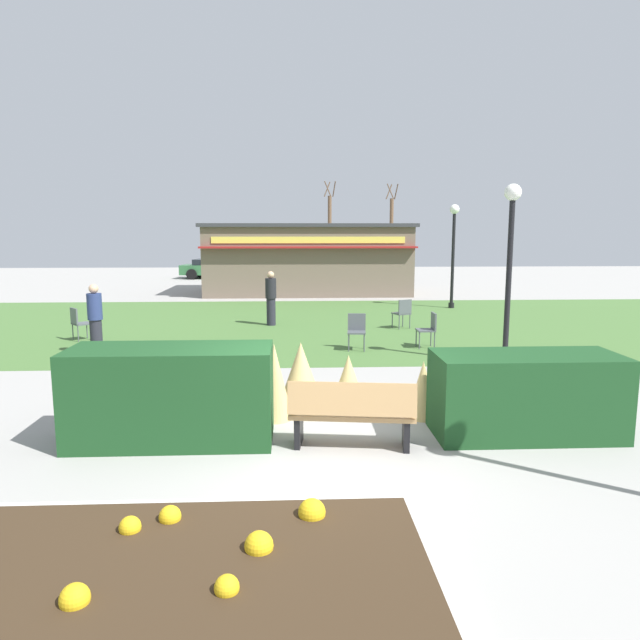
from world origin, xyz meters
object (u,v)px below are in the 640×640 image
person_strolling (95,319)px  person_standing (271,298)px  cafe_chair_east (78,321)px  cafe_chair_north (403,311)px  lamppost_mid (510,252)px  trash_bin (144,390)px  park_bench (352,414)px  cafe_chair_center (357,329)px  lamppost_far (453,243)px  cafe_chair_west (429,327)px  parked_car_west_slot (216,268)px  tree_left_bg (330,231)px  food_kiosk (307,258)px  tree_right_bg (391,232)px

person_strolling → person_standing: same height
cafe_chair_east → cafe_chair_north: same height
lamppost_mid → trash_bin: (-7.00, -3.38, -2.02)m
park_bench → cafe_chair_east: park_bench is taller
park_bench → person_strolling: (-5.45, 6.22, 0.38)m
trash_bin → cafe_chair_center: trash_bin is taller
lamppost_far → cafe_chair_west: lamppost_far is taller
lamppost_far → person_standing: size_ratio=2.31×
person_strolling → parked_car_west_slot: size_ratio=0.39×
cafe_chair_east → person_standing: bearing=24.5°
cafe_chair_west → cafe_chair_east: size_ratio=1.00×
park_bench → tree_left_bg: (1.99, 36.30, 2.44)m
person_strolling → tree_left_bg: bearing=-104.5°
lamppost_far → cafe_chair_west: bearing=-109.4°
cafe_chair_west → person_strolling: bearing=-176.6°
park_bench → cafe_chair_center: size_ratio=1.97×
cafe_chair_west → tree_left_bg: bearing=91.2°
lamppost_mid → cafe_chair_west: size_ratio=4.39×
lamppost_far → cafe_chair_east: 13.44m
parked_car_west_slot → lamppost_mid: bearing=-68.4°
lamppost_mid → cafe_chair_north: 5.35m
trash_bin → tree_left_bg: (5.11, 34.88, 2.47)m
cafe_chair_north → person_strolling: person_strolling is taller
food_kiosk → tree_left_bg: 16.34m
cafe_chair_east → park_bench: bearing=-51.1°
park_bench → lamppost_mid: lamppost_mid is taller
parked_car_west_slot → tree_left_bg: size_ratio=0.66×
lamppost_far → cafe_chair_center: size_ratio=4.39×
cafe_chair_east → trash_bin: bearing=-62.9°
cafe_chair_east → tree_right_bg: tree_right_bg is taller
trash_bin → person_standing: 9.15m
cafe_chair_north → cafe_chair_east: bearing=-170.6°
cafe_chair_north → parked_car_west_slot: 20.82m
cafe_chair_west → person_strolling: 8.10m
cafe_chair_east → parked_car_west_slot: 20.68m
cafe_chair_west → parked_car_west_slot: (-8.22, 22.07, 0.12)m
lamppost_mid → tree_right_bg: size_ratio=0.61×
food_kiosk → tree_left_bg: tree_left_bg is taller
lamppost_far → trash_bin: 15.44m
parked_car_west_slot → lamppost_far: bearing=-53.2°
cafe_chair_west → person_standing: size_ratio=0.53×
lamppost_far → person_strolling: lamppost_far is taller
food_kiosk → person_standing: bearing=-98.1°
cafe_chair_center → tree_right_bg: (5.79, 29.24, 2.29)m
lamppost_far → tree_left_bg: 22.33m
cafe_chair_north → person_strolling: bearing=-157.0°
lamppost_far → person_standing: 7.91m
lamppost_mid → parked_car_west_slot: bearing=111.6°
food_kiosk → cafe_chair_east: bearing=-118.2°
park_bench → parked_car_west_slot: (-5.59, 28.77, 0.16)m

